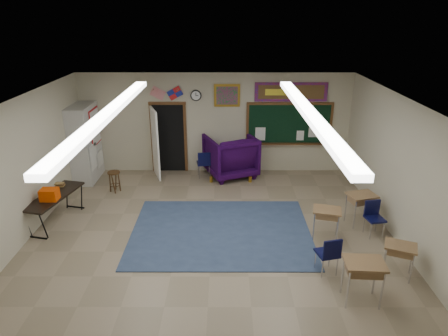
{
  "coord_description": "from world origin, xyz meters",
  "views": [
    {
      "loc": [
        0.28,
        -7.03,
        4.67
      ],
      "look_at": [
        0.27,
        1.5,
        1.27
      ],
      "focal_mm": 32.0,
      "sensor_mm": 36.0,
      "label": 1
    }
  ],
  "objects_px": {
    "wingback_armchair": "(231,156)",
    "student_desk_front_right": "(360,207)",
    "wooden_stool": "(115,181)",
    "student_desk_front_left": "(326,222)",
    "folding_table": "(56,208)"
  },
  "relations": [
    {
      "from": "wingback_armchair",
      "to": "student_desk_front_right",
      "type": "distance_m",
      "value": 4.17
    },
    {
      "from": "student_desk_front_right",
      "to": "wooden_stool",
      "type": "distance_m",
      "value": 6.39
    },
    {
      "from": "student_desk_front_right",
      "to": "student_desk_front_left",
      "type": "bearing_deg",
      "value": -161.78
    },
    {
      "from": "student_desk_front_left",
      "to": "wooden_stool",
      "type": "height_order",
      "value": "student_desk_front_left"
    },
    {
      "from": "student_desk_front_left",
      "to": "folding_table",
      "type": "relative_size",
      "value": 0.4
    },
    {
      "from": "wooden_stool",
      "to": "student_desk_front_right",
      "type": "bearing_deg",
      "value": -15.85
    },
    {
      "from": "wingback_armchair",
      "to": "student_desk_front_right",
      "type": "relative_size",
      "value": 1.83
    },
    {
      "from": "student_desk_front_left",
      "to": "wooden_stool",
      "type": "relative_size",
      "value": 1.21
    },
    {
      "from": "student_desk_front_right",
      "to": "folding_table",
      "type": "distance_m",
      "value": 7.07
    },
    {
      "from": "wingback_armchair",
      "to": "student_desk_front_left",
      "type": "bearing_deg",
      "value": 97.28
    },
    {
      "from": "student_desk_front_left",
      "to": "wooden_stool",
      "type": "xyz_separation_m",
      "value": [
        -5.2,
        2.39,
        -0.09
      ]
    },
    {
      "from": "student_desk_front_right",
      "to": "wingback_armchair",
      "type": "bearing_deg",
      "value": 119.26
    },
    {
      "from": "wingback_armchair",
      "to": "wooden_stool",
      "type": "bearing_deg",
      "value": -1.83
    },
    {
      "from": "wingback_armchair",
      "to": "folding_table",
      "type": "distance_m",
      "value": 5.03
    },
    {
      "from": "folding_table",
      "to": "wooden_stool",
      "type": "xyz_separation_m",
      "value": [
        0.93,
        1.7,
        -0.08
      ]
    }
  ]
}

